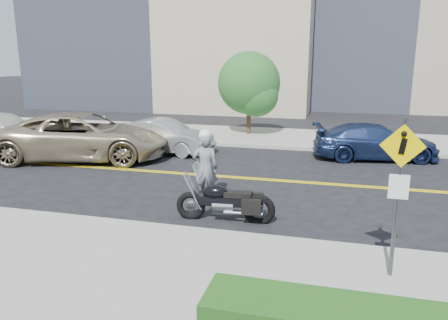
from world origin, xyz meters
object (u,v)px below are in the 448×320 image
pedestrian_sign (399,183)px  suv (83,136)px  parked_car_blue (375,142)px  parked_car_white (2,128)px  motorcycle (225,193)px  parked_car_silver (163,136)px  motorcyclist (205,166)px

pedestrian_sign → suv: (-11.14, 7.44, -1.01)m
suv → parked_car_blue: (11.55, 3.07, -0.23)m
parked_car_white → parked_car_blue: 17.14m
motorcycle → parked_car_silver: (-4.65, 7.10, -0.03)m
motorcyclist → parked_car_white: 13.17m
motorcycle → parked_car_blue: motorcycle is taller
parked_car_blue → suv: bearing=94.4°
motorcyclist → suv: 7.44m
motorcyclist → parked_car_silver: motorcyclist is taller
parked_car_silver → parked_car_white: bearing=97.9°
suv → parked_car_blue: suv is taller
parked_car_white → motorcyclist: bearing=-107.0°
motorcyclist → parked_car_white: size_ratio=0.46×
motorcyclist → suv: size_ratio=0.31×
pedestrian_sign → parked_car_white: (-16.67, 9.22, -1.17)m
motorcyclist → parked_car_silver: (-3.69, 5.75, -0.34)m
pedestrian_sign → motorcycle: (-3.80, 2.27, -1.20)m
motorcycle → suv: 8.98m
pedestrian_sign → suv: bearing=146.3°
suv → parked_car_blue: size_ratio=1.38×
suv → parked_car_silver: 3.32m
motorcyclist → motorcycle: size_ratio=0.86×
motorcycle → parked_car_white: bearing=147.0°
parked_car_white → motorcycle: bearing=-110.2°
parked_car_blue → parked_car_white: bearing=83.9°
motorcycle → parked_car_blue: size_ratio=0.50×
parked_car_white → parked_car_blue: parked_car_white is taller
pedestrian_sign → suv: pedestrian_sign is taller
pedestrian_sign → parked_car_white: size_ratio=0.64×
motorcycle → pedestrian_sign: bearing=-35.4°
suv → parked_car_blue: 11.96m
motorcycle → parked_car_silver: 8.49m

